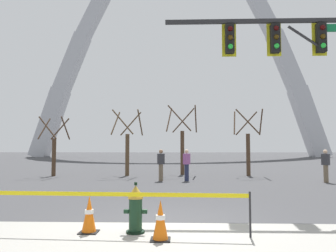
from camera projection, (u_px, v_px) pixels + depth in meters
The scene contains 14 objects.
ground_plane at pixel (169, 223), 7.27m from camera, with size 240.00×240.00×0.00m, color #3D3D3F.
fire_hydrant at pixel (136, 209), 6.43m from camera, with size 0.46×0.48×0.99m.
caution_tape_barrier at pixel (102, 203), 6.34m from camera, with size 5.69×0.32×0.85m.
traffic_cone_by_hydrant at pixel (89, 215), 6.43m from camera, with size 0.36×0.36×0.73m.
traffic_cone_mid_sidewalk at pixel (160, 220), 5.91m from camera, with size 0.36×0.36×0.73m.
traffic_signal_gantry at pixel (310, 63), 10.02m from camera, with size 6.42×0.44×6.00m.
monument_arch at pixel (178, 51), 62.98m from camera, with size 56.20×3.04×46.06m.
tree_far_left at pixel (54, 150), 19.53m from camera, with size 1.63×1.64×3.52m.
tree_left_mid at pixel (127, 147), 19.80m from camera, with size 1.82×1.84×3.95m.
tree_center_left at pixel (182, 144), 20.63m from camera, with size 1.98×2.00×4.31m.
tree_center_right at pixel (248, 146), 19.79m from camera, with size 1.84×1.85×3.98m.
pedestrian_walking_left at pixel (326, 166), 15.85m from camera, with size 0.36×0.39×1.59m.
pedestrian_standing_center at pixel (161, 165), 16.57m from camera, with size 0.39×0.30×1.59m.
pedestrian_walking_right at pixel (187, 165), 16.57m from camera, with size 0.38×0.38×1.59m.
Camera 1 is at (0.22, -7.39, 1.66)m, focal length 35.01 mm.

